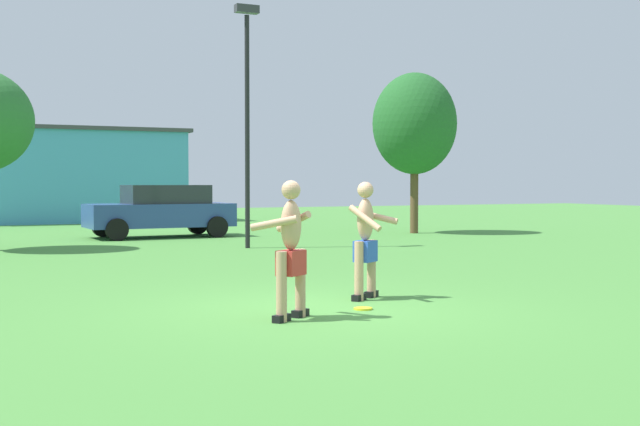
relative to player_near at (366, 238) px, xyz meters
The scene contains 8 objects.
ground_plane 1.45m from the player_near, 149.12° to the right, with size 80.00×80.00×0.00m, color #4C8E3D.
player_near is the anchor object (origin of this frame).
player_in_red 2.00m from the player_near, 145.51° to the right, with size 0.81×0.76×1.69m.
frisbee 1.30m from the player_near, 120.36° to the right, with size 0.25×0.25×0.03m, color yellow.
car_blue_near_post 14.11m from the player_near, 87.69° to the left, with size 4.37×2.17×1.58m.
lamp_post 9.73m from the player_near, 80.43° to the left, with size 0.60×0.24×6.10m.
outbuilding_behind_lot 25.72m from the player_near, 91.62° to the left, with size 9.84×5.29×3.91m.
tree_right_field 15.38m from the player_near, 55.73° to the left, with size 2.74×2.74×5.22m.
Camera 1 is at (-4.51, -9.62, 1.68)m, focal length 45.74 mm.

